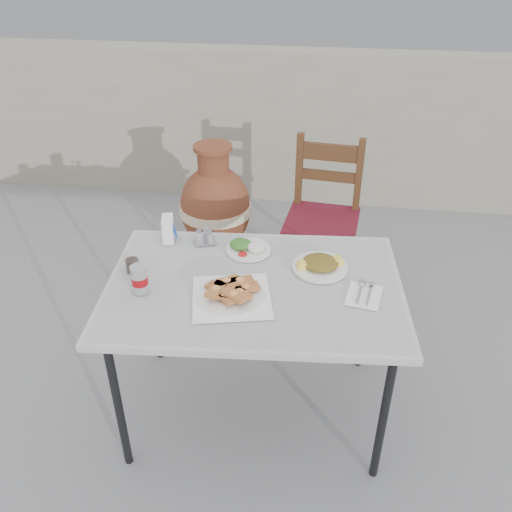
# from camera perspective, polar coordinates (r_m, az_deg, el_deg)

# --- Properties ---
(ground) EXTENTS (80.00, 80.00, 0.00)m
(ground) POSITION_cam_1_polar(r_m,az_deg,el_deg) (2.73, -1.99, -17.06)
(ground) COLOR slate
(ground) RESTS_ON ground
(cafe_table) EXTENTS (1.31, 0.94, 0.76)m
(cafe_table) POSITION_cam_1_polar(r_m,az_deg,el_deg) (2.31, -0.20, -3.97)
(cafe_table) COLOR black
(cafe_table) RESTS_ON ground
(pide_plate) EXTENTS (0.38, 0.38, 0.06)m
(pide_plate) POSITION_cam_1_polar(r_m,az_deg,el_deg) (2.19, -2.62, -3.77)
(pide_plate) COLOR white
(pide_plate) RESTS_ON cafe_table
(salad_rice_plate) EXTENTS (0.21, 0.21, 0.05)m
(salad_rice_plate) POSITION_cam_1_polar(r_m,az_deg,el_deg) (2.49, -0.84, 0.94)
(salad_rice_plate) COLOR white
(salad_rice_plate) RESTS_ON cafe_table
(salad_chopped_plate) EXTENTS (0.24, 0.24, 0.05)m
(salad_chopped_plate) POSITION_cam_1_polar(r_m,az_deg,el_deg) (2.38, 6.76, -0.88)
(salad_chopped_plate) COLOR white
(salad_chopped_plate) RESTS_ON cafe_table
(soda_can) EXTENTS (0.07, 0.07, 0.12)m
(soda_can) POSITION_cam_1_polar(r_m,az_deg,el_deg) (2.25, -12.15, -2.39)
(soda_can) COLOR silver
(soda_can) RESTS_ON cafe_table
(cola_glass) EXTENTS (0.06, 0.06, 0.09)m
(cola_glass) POSITION_cam_1_polar(r_m,az_deg,el_deg) (2.40, -12.90, -0.69)
(cola_glass) COLOR white
(cola_glass) RESTS_ON cafe_table
(napkin_holder) EXTENTS (0.08, 0.11, 0.12)m
(napkin_holder) POSITION_cam_1_polar(r_m,az_deg,el_deg) (2.58, -9.24, 2.83)
(napkin_holder) COLOR white
(napkin_holder) RESTS_ON cafe_table
(condiment_caddy) EXTENTS (0.12, 0.11, 0.07)m
(condiment_caddy) POSITION_cam_1_polar(r_m,az_deg,el_deg) (2.56, -5.37, 1.92)
(condiment_caddy) COLOR #B0B0B7
(condiment_caddy) RESTS_ON cafe_table
(cutlery_napkin) EXTENTS (0.16, 0.20, 0.01)m
(cutlery_napkin) POSITION_cam_1_polar(r_m,az_deg,el_deg) (2.26, 11.29, -3.85)
(cutlery_napkin) COLOR white
(cutlery_napkin) RESTS_ON cafe_table
(chair) EXTENTS (0.47, 0.47, 0.96)m
(chair) POSITION_cam_1_polar(r_m,az_deg,el_deg) (3.34, 7.05, 4.10)
(chair) COLOR #3D2510
(chair) RESTS_ON ground
(terracotta_urn) EXTENTS (0.48, 0.48, 0.84)m
(terracotta_urn) POSITION_cam_1_polar(r_m,az_deg,el_deg) (3.66, -4.29, 4.98)
(terracotta_urn) COLOR brown
(terracotta_urn) RESTS_ON ground
(back_wall) EXTENTS (6.00, 0.25, 1.20)m
(back_wall) POSITION_cam_1_polar(r_m,az_deg,el_deg) (4.50, 3.27, 13.38)
(back_wall) COLOR gray
(back_wall) RESTS_ON ground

